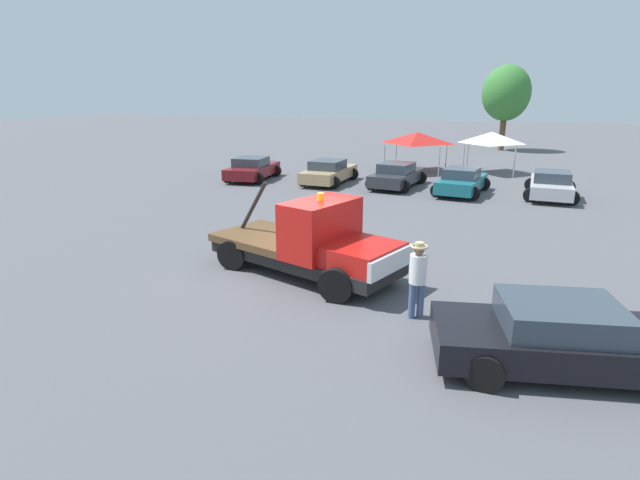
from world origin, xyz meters
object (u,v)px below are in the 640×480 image
at_px(person_near_truck, 418,274).
at_px(parked_car_silver, 551,185).
at_px(parked_car_charcoal, 397,175).
at_px(tree_left, 506,93).
at_px(tow_truck, 313,244).
at_px(parked_car_teal, 462,181).
at_px(parked_car_maroon, 252,169).
at_px(canopy_tent_red, 417,138).
at_px(parked_car_tan, 329,172).
at_px(foreground_car, 569,338).
at_px(canopy_tent_white, 492,138).

bearing_deg(person_near_truck, parked_car_silver, -48.31).
relative_size(parked_car_charcoal, tree_left, 0.65).
height_order(tow_truck, parked_car_teal, tow_truck).
xyz_separation_m(parked_car_maroon, canopy_tent_red, (8.45, 6.60, 1.51)).
height_order(parked_car_silver, canopy_tent_red, canopy_tent_red).
bearing_deg(parked_car_charcoal, parked_car_silver, -85.05).
xyz_separation_m(canopy_tent_red, tree_left, (4.85, 14.84, 2.69)).
relative_size(parked_car_maroon, parked_car_charcoal, 0.95).
distance_m(tow_truck, parked_car_teal, 13.91).
height_order(parked_car_teal, parked_car_silver, same).
relative_size(person_near_truck, parked_car_tan, 0.39).
bearing_deg(parked_car_teal, tow_truck, 175.35).
distance_m(tow_truck, parked_car_maroon, 16.48).
height_order(foreground_car, person_near_truck, person_near_truck).
bearing_deg(canopy_tent_white, tow_truck, -99.86).
relative_size(parked_car_tan, canopy_tent_red, 1.34).
bearing_deg(canopy_tent_red, parked_car_teal, -62.00).
bearing_deg(person_near_truck, parked_car_teal, -33.34).
bearing_deg(tow_truck, parked_car_charcoal, 111.09).
bearing_deg(parked_car_teal, foreground_car, -161.34).
bearing_deg(canopy_tent_white, parked_car_charcoal, -122.56).
xyz_separation_m(parked_car_tan, canopy_tent_red, (3.83, 6.12, 1.51)).
bearing_deg(parked_car_silver, foreground_car, 179.67).
bearing_deg(parked_car_silver, tree_left, 9.66).
xyz_separation_m(person_near_truck, parked_car_silver, (3.70, 15.83, -0.42)).
height_order(foreground_car, canopy_tent_red, canopy_tent_red).
height_order(parked_car_maroon, parked_car_teal, same).
height_order(parked_car_tan, parked_car_teal, same).
bearing_deg(parked_car_charcoal, parked_car_tan, 99.82).
distance_m(foreground_car, parked_car_tan, 20.22).
relative_size(person_near_truck, canopy_tent_red, 0.52).
bearing_deg(tow_truck, canopy_tent_red, 110.33).
distance_m(parked_car_maroon, parked_car_charcoal, 8.52).
bearing_deg(parked_car_maroon, parked_car_teal, -95.67).
distance_m(foreground_car, canopy_tent_red, 24.26).
bearing_deg(foreground_car, person_near_truck, 144.39).
relative_size(foreground_car, parked_car_maroon, 1.18).
relative_size(canopy_tent_red, tree_left, 0.48).
xyz_separation_m(parked_car_charcoal, tree_left, (4.81, 20.72, 4.21)).
bearing_deg(foreground_car, canopy_tent_white, 82.75).
height_order(parked_car_maroon, tree_left, tree_left).
xyz_separation_m(foreground_car, parked_car_teal, (-3.52, 16.56, -0.00)).
xyz_separation_m(tow_truck, parked_car_silver, (6.91, 14.16, -0.30)).
height_order(parked_car_charcoal, parked_car_silver, same).
height_order(parked_car_tan, parked_car_charcoal, same).
height_order(tow_truck, foreground_car, tow_truck).
bearing_deg(foreground_car, tow_truck, 141.69).
height_order(parked_car_maroon, parked_car_charcoal, same).
bearing_deg(canopy_tent_red, canopy_tent_white, 13.73).
height_order(person_near_truck, parked_car_charcoal, person_near_truck).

